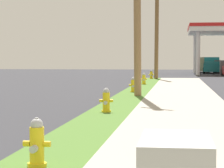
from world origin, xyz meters
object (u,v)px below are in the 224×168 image
at_px(truck_tan_on_apron, 204,65).
at_px(truck_teal_at_far_bay, 212,66).
at_px(fire_hydrant_fifth, 151,75).
at_px(utility_pole_background, 157,24).
at_px(fire_hydrant_nearest, 37,145).
at_px(fire_hydrant_third, 133,85).
at_px(fire_hydrant_fourth, 144,79).
at_px(fire_hydrant_second, 106,101).

bearing_deg(truck_tan_on_apron, truck_teal_at_far_bay, -71.39).
bearing_deg(fire_hydrant_fifth, utility_pole_background, 23.99).
relative_size(fire_hydrant_nearest, truck_teal_at_far_bay, 0.14).
distance_m(fire_hydrant_third, utility_pole_background, 17.46).
height_order(utility_pole_background, truck_teal_at_far_bay, utility_pole_background).
distance_m(fire_hydrant_fourth, truck_teal_at_far_bay, 31.49).
bearing_deg(fire_hydrant_second, truck_teal_at_far_bay, 82.49).
bearing_deg(fire_hydrant_second, utility_pole_background, 89.06).
relative_size(fire_hydrant_fourth, utility_pole_background, 0.08).
bearing_deg(fire_hydrant_fourth, fire_hydrant_fifth, 90.02).
bearing_deg(fire_hydrant_fourth, truck_tan_on_apron, 80.57).
bearing_deg(utility_pole_background, truck_teal_at_far_bay, 74.74).
bearing_deg(fire_hydrant_third, fire_hydrant_second, -90.03).
height_order(fire_hydrant_nearest, truck_tan_on_apron, truck_tan_on_apron).
relative_size(fire_hydrant_third, fire_hydrant_fifth, 1.00).
bearing_deg(utility_pole_background, fire_hydrant_second, -90.94).
relative_size(fire_hydrant_fifth, truck_teal_at_far_bay, 0.14).
distance_m(utility_pole_background, truck_tan_on_apron, 24.69).
xyz_separation_m(fire_hydrant_nearest, fire_hydrant_fourth, (-0.05, 24.87, 0.00)).
relative_size(fire_hydrant_second, truck_teal_at_far_bay, 0.14).
relative_size(fire_hydrant_third, fire_hydrant_fourth, 1.00).
xyz_separation_m(fire_hydrant_nearest, utility_pole_background, (0.36, 34.18, 4.17)).
xyz_separation_m(fire_hydrant_nearest, fire_hydrant_fifth, (-0.06, 33.99, 0.00)).
relative_size(utility_pole_background, truck_teal_at_far_bay, 1.60).
bearing_deg(fire_hydrant_third, fire_hydrant_nearest, -89.79).
height_order(fire_hydrant_second, fire_hydrant_fifth, same).
bearing_deg(fire_hydrant_second, fire_hydrant_fourth, 89.96).
bearing_deg(fire_hydrant_fourth, utility_pole_background, 87.42).
bearing_deg(utility_pole_background, fire_hydrant_nearest, -90.61).
xyz_separation_m(truck_tan_on_apron, truck_teal_at_far_bay, (0.79, -2.33, 0.00)).
relative_size(fire_hydrant_third, truck_teal_at_far_bay, 0.14).
xyz_separation_m(fire_hydrant_nearest, fire_hydrant_third, (-0.06, 17.23, 0.00)).
distance_m(fire_hydrant_third, fire_hydrant_fifth, 16.76).
distance_m(fire_hydrant_second, truck_teal_at_far_bay, 48.27).
xyz_separation_m(fire_hydrant_fifth, utility_pole_background, (0.42, 0.19, 4.17)).
bearing_deg(fire_hydrant_fifth, fire_hydrant_fourth, -89.98).
height_order(fire_hydrant_third, fire_hydrant_fourth, same).
bearing_deg(fire_hydrant_nearest, truck_teal_at_far_bay, 83.61).
xyz_separation_m(fire_hydrant_third, truck_tan_on_apron, (5.52, 40.83, 0.47)).
bearing_deg(fire_hydrant_third, truck_teal_at_far_bay, 80.70).
relative_size(fire_hydrant_fourth, truck_tan_on_apron, 0.13).
relative_size(fire_hydrant_nearest, truck_tan_on_apron, 0.13).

